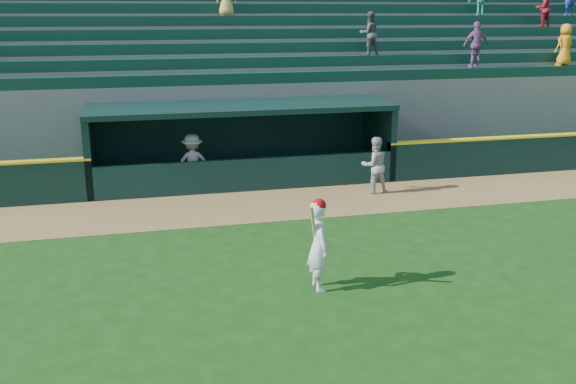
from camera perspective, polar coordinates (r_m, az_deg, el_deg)
name	(u,v)px	position (r m, az deg, el deg)	size (l,w,h in m)	color
ground	(306,272)	(13.44, 1.65, -7.15)	(120.00, 120.00, 0.00)	#164010
warning_track	(260,205)	(17.93, -2.53, -1.21)	(40.00, 3.00, 0.01)	olive
dugout_player_front	(374,165)	(19.17, 7.69, 2.39)	(0.82, 0.64, 1.69)	#A4A49E
dugout_player_inside	(193,163)	(19.42, -8.46, 2.59)	(1.12, 0.64, 1.73)	gray
dugout	(240,137)	(20.57, -4.29, 4.86)	(9.40, 2.80, 2.46)	#61625D
stands	(220,89)	(24.89, -6.07, 9.13)	(34.50, 6.25, 7.59)	slate
batter_at_plate	(319,244)	(12.37, 2.74, -4.65)	(0.54, 0.79, 1.85)	silver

